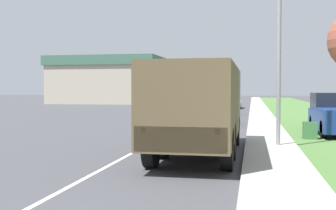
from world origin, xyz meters
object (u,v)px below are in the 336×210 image
car_second_ahead (222,105)px  car_third_ahead (233,102)px  lamp_post (274,17)px  car_nearest_ahead (215,112)px  military_truck (200,104)px

car_second_ahead → car_third_ahead: bearing=88.5°
car_second_ahead → car_third_ahead: 11.56m
car_third_ahead → lamp_post: 31.02m
car_nearest_ahead → car_second_ahead: size_ratio=0.87×
car_second_ahead → lamp_post: bearing=-80.7°
car_nearest_ahead → lamp_post: 10.74m
car_nearest_ahead → car_second_ahead: car_second_ahead is taller
military_truck → car_third_ahead: size_ratio=1.54×
lamp_post → military_truck: bearing=-137.3°
car_nearest_ahead → lamp_post: size_ratio=0.55×
military_truck → car_second_ahead: (-0.79, 21.24, -0.86)m
military_truck → car_nearest_ahead: size_ratio=1.78×
car_second_ahead → lamp_post: (3.13, -19.08, 3.87)m
car_nearest_ahead → car_third_ahead: bearing=89.9°
car_second_ahead → lamp_post: lamp_post is taller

